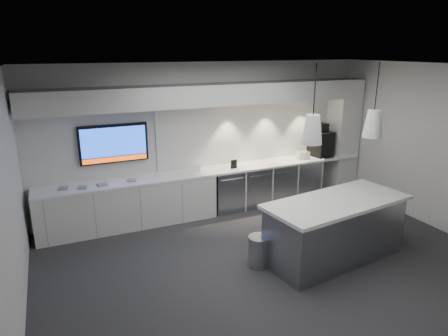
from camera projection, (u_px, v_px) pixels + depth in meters
name	position (u px, v px, depth m)	size (l,w,h in m)	color
floor	(267.00, 259.00, 6.40)	(7.00, 7.00, 0.00)	#2F2F31
ceiling	(274.00, 67.00, 5.54)	(7.00, 7.00, 0.00)	black
wall_back	(208.00, 137.00, 8.16)	(7.00, 7.00, 0.00)	silver
wall_front	(403.00, 241.00, 3.78)	(7.00, 7.00, 0.00)	silver
wall_left	(7.00, 206.00, 4.61)	(7.00, 7.00, 0.00)	silver
wall_right	(436.00, 147.00, 7.32)	(7.00, 7.00, 0.00)	silver
back_counter	(215.00, 170.00, 8.05)	(6.80, 0.65, 0.04)	white
left_base_cabinets	(129.00, 204.00, 7.50)	(3.30, 0.63, 0.86)	silver
fridge_unit_a	(226.00, 190.00, 8.28)	(0.60, 0.61, 0.85)	gray
fridge_unit_b	(253.00, 186.00, 8.52)	(0.60, 0.61, 0.85)	gray
fridge_unit_c	(278.00, 182.00, 8.77)	(0.60, 0.61, 0.85)	gray
fridge_unit_d	(302.00, 178.00, 9.01)	(0.60, 0.61, 0.85)	gray
backsplash	(260.00, 130.00, 8.59)	(4.60, 0.03, 1.30)	silver
soffit	(214.00, 94.00, 7.63)	(6.90, 0.60, 0.40)	silver
column	(342.00, 136.00, 9.19)	(0.55, 0.55, 2.60)	silver
wall_tv	(114.00, 144.00, 7.36)	(1.25, 0.07, 0.72)	black
island	(335.00, 229.00, 6.32)	(2.46, 1.31, 0.99)	gray
bin	(259.00, 251.00, 6.16)	(0.35, 0.35, 0.49)	gray
coffee_machine	(321.00, 143.00, 8.99)	(0.46, 0.62, 0.74)	black
sign_black	(234.00, 164.00, 8.10)	(0.14, 0.02, 0.18)	black
sign_white	(196.00, 169.00, 7.82)	(0.18, 0.02, 0.14)	white
cup_cluster	(303.00, 155.00, 8.79)	(0.29, 0.19, 0.16)	white
tray_a	(63.00, 188.00, 6.93)	(0.16, 0.16, 0.03)	gray
tray_b	(83.00, 187.00, 6.98)	(0.16, 0.16, 0.03)	gray
tray_c	(102.00, 185.00, 7.12)	(0.16, 0.16, 0.03)	gray
tray_d	(132.00, 180.00, 7.35)	(0.16, 0.16, 0.03)	gray
pendant_left	(312.00, 129.00, 5.62)	(0.29, 0.29, 1.12)	silver
pendant_right	(373.00, 123.00, 6.06)	(0.29, 0.29, 1.12)	silver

